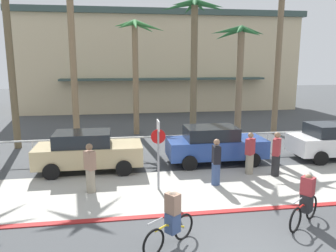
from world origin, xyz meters
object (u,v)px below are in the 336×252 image
at_px(car_blue_2, 215,144).
at_px(pedestrian_1, 216,164).
at_px(palm_tree_3, 136,48).
at_px(palm_tree_4, 194,39).
at_px(stop_sign_bike_lane, 158,145).
at_px(car_tan_1, 88,151).
at_px(palm_tree_5, 239,59).
at_px(pedestrian_3, 276,156).
at_px(palm_tree_2, 71,17).
at_px(palm_tree_1, 7,18).
at_px(pedestrian_0, 90,170).
at_px(palm_tree_6, 281,17).
at_px(cyclist_red_1, 306,201).
at_px(cyclist_yellow_0, 171,220).
at_px(pedestrian_2, 250,155).

relative_size(car_blue_2, pedestrian_1, 2.47).
relative_size(palm_tree_3, palm_tree_4, 0.91).
xyz_separation_m(stop_sign_bike_lane, car_tan_1, (-2.67, 2.54, -0.81)).
distance_m(palm_tree_5, pedestrian_3, 6.54).
height_order(palm_tree_2, palm_tree_4, palm_tree_2).
bearing_deg(car_tan_1, palm_tree_2, 101.00).
relative_size(car_tan_1, pedestrian_3, 2.42).
distance_m(stop_sign_bike_lane, car_blue_2, 4.14).
bearing_deg(palm_tree_5, palm_tree_1, 175.41).
relative_size(car_tan_1, pedestrian_0, 2.46).
distance_m(stop_sign_bike_lane, palm_tree_1, 10.85).
height_order(palm_tree_1, palm_tree_6, palm_tree_6).
bearing_deg(cyclist_red_1, stop_sign_bike_lane, 140.33).
xyz_separation_m(palm_tree_2, cyclist_yellow_0, (3.52, -11.40, -6.15)).
xyz_separation_m(car_blue_2, cyclist_red_1, (0.91, -6.00, -0.18)).
height_order(car_tan_1, car_blue_2, same).
bearing_deg(pedestrian_0, pedestrian_2, 9.25).
height_order(palm_tree_1, cyclist_red_1, palm_tree_1).
relative_size(palm_tree_3, palm_tree_5, 1.09).
bearing_deg(pedestrian_3, palm_tree_1, 151.49).
bearing_deg(palm_tree_5, palm_tree_3, 146.76).
relative_size(palm_tree_3, car_tan_1, 1.59).
distance_m(cyclist_yellow_0, cyclist_red_1, 4.02).
distance_m(palm_tree_4, palm_tree_5, 2.61).
bearing_deg(palm_tree_4, car_tan_1, -145.62).
xyz_separation_m(palm_tree_6, pedestrian_2, (-4.55, -7.09, -6.33)).
distance_m(palm_tree_2, palm_tree_3, 4.24).
xyz_separation_m(cyclist_red_1, pedestrian_2, (0.07, 4.30, 0.12)).
height_order(stop_sign_bike_lane, car_tan_1, stop_sign_bike_lane).
height_order(palm_tree_5, pedestrian_0, palm_tree_5).
height_order(palm_tree_4, car_blue_2, palm_tree_4).
relative_size(palm_tree_3, palm_tree_6, 0.69).
xyz_separation_m(palm_tree_4, palm_tree_5, (2.40, -0.19, -1.01)).
xyz_separation_m(palm_tree_4, pedestrian_1, (-0.52, -6.09, -4.85)).
distance_m(palm_tree_1, palm_tree_3, 7.10).
xyz_separation_m(car_tan_1, pedestrian_3, (7.52, -1.82, -0.02)).
bearing_deg(palm_tree_3, pedestrian_3, -60.24).
bearing_deg(pedestrian_2, palm_tree_5, 76.30).
height_order(palm_tree_3, cyclist_red_1, palm_tree_3).
bearing_deg(pedestrian_2, cyclist_yellow_0, -129.74).
bearing_deg(palm_tree_1, pedestrian_2, -29.00).
xyz_separation_m(palm_tree_2, palm_tree_5, (8.76, -1.63, -2.17)).
xyz_separation_m(car_tan_1, pedestrian_0, (0.27, -2.45, -0.03)).
bearing_deg(palm_tree_6, palm_tree_5, -146.91).
xyz_separation_m(palm_tree_2, pedestrian_3, (8.51, -6.93, -5.99)).
distance_m(palm_tree_6, cyclist_yellow_0, 16.08).
height_order(palm_tree_5, palm_tree_6, palm_tree_6).
relative_size(palm_tree_4, cyclist_yellow_0, 5.13).
height_order(palm_tree_2, palm_tree_5, palm_tree_2).
bearing_deg(palm_tree_3, palm_tree_5, -33.24).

